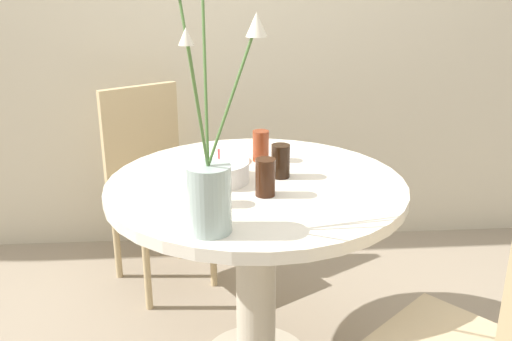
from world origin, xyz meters
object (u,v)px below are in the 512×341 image
(drink_glass_3, at_px, (265,177))
(birthday_cake, at_px, (219,171))
(chair_left_flank, at_px, (153,174))
(drink_glass_0, at_px, (281,161))
(side_plate, at_px, (226,160))
(drink_glass_2, at_px, (205,188))
(drink_glass_1, at_px, (261,146))
(flower_vase, at_px, (210,169))

(drink_glass_3, bearing_deg, birthday_cake, 136.41)
(chair_left_flank, relative_size, drink_glass_0, 7.99)
(side_plate, distance_m, drink_glass_0, 0.27)
(chair_left_flank, xyz_separation_m, birthday_cake, (0.31, -0.70, 0.26))
(chair_left_flank, relative_size, birthday_cake, 4.52)
(birthday_cake, height_order, side_plate, birthday_cake)
(chair_left_flank, distance_m, birthday_cake, 0.81)
(birthday_cake, xyz_separation_m, drink_glass_0, (0.21, 0.02, 0.02))
(drink_glass_3, bearing_deg, drink_glass_2, -161.85)
(side_plate, height_order, drink_glass_1, drink_glass_1)
(chair_left_flank, height_order, drink_glass_2, chair_left_flank)
(side_plate, relative_size, drink_glass_3, 1.46)
(birthday_cake, xyz_separation_m, drink_glass_3, (0.15, -0.14, 0.03))
(side_plate, height_order, drink_glass_2, drink_glass_2)
(drink_glass_3, bearing_deg, chair_left_flank, 118.47)
(chair_left_flank, relative_size, flower_vase, 1.28)
(drink_glass_2, bearing_deg, drink_glass_3, 18.15)
(birthday_cake, distance_m, drink_glass_2, 0.21)
(chair_left_flank, bearing_deg, drink_glass_3, -92.82)
(drink_glass_2, bearing_deg, drink_glass_1, 63.28)
(birthday_cake, relative_size, drink_glass_3, 1.69)
(birthday_cake, xyz_separation_m, side_plate, (0.03, 0.20, -0.03))
(chair_left_flank, height_order, flower_vase, flower_vase)
(drink_glass_0, relative_size, drink_glass_3, 0.95)
(side_plate, bearing_deg, birthday_cake, -97.31)
(flower_vase, xyz_separation_m, drink_glass_1, (0.19, 0.58, -0.12))
(birthday_cake, relative_size, flower_vase, 0.28)
(chair_left_flank, bearing_deg, drink_glass_1, -77.89)
(flower_vase, relative_size, drink_glass_1, 6.25)
(chair_left_flank, xyz_separation_m, drink_glass_0, (0.52, -0.68, 0.28))
(flower_vase, xyz_separation_m, side_plate, (0.05, 0.58, -0.18))
(chair_left_flank, height_order, side_plate, chair_left_flank)
(side_plate, xyz_separation_m, drink_glass_2, (-0.07, -0.41, 0.05))
(drink_glass_1, distance_m, drink_glass_2, 0.46)
(birthday_cake, xyz_separation_m, drink_glass_2, (-0.05, -0.20, 0.02))
(drink_glass_0, bearing_deg, drink_glass_1, 106.78)
(flower_vase, xyz_separation_m, drink_glass_3, (0.17, 0.24, -0.12))
(flower_vase, bearing_deg, drink_glass_2, 96.36)
(drink_glass_2, relative_size, drink_glass_3, 0.89)
(drink_glass_0, bearing_deg, chair_left_flank, 127.73)
(drink_glass_3, bearing_deg, side_plate, 109.26)
(flower_vase, relative_size, side_plate, 4.09)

